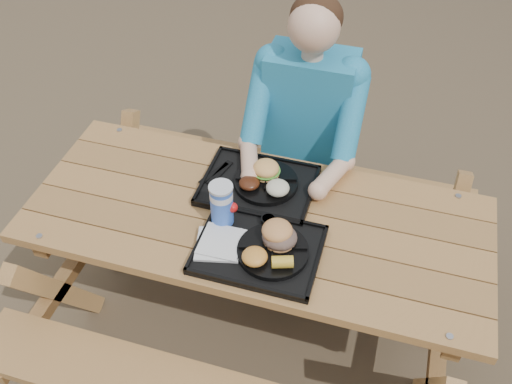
# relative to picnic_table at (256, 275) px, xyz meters

# --- Properties ---
(ground) EXTENTS (60.00, 60.00, 0.00)m
(ground) POSITION_rel_picnic_table_xyz_m (0.00, 0.00, -0.38)
(ground) COLOR #999999
(ground) RESTS_ON ground
(picnic_table) EXTENTS (1.80, 1.49, 0.75)m
(picnic_table) POSITION_rel_picnic_table_xyz_m (0.00, 0.00, 0.00)
(picnic_table) COLOR #999999
(picnic_table) RESTS_ON ground
(tray_near) EXTENTS (0.45, 0.35, 0.02)m
(tray_near) POSITION_rel_picnic_table_xyz_m (0.06, -0.17, 0.39)
(tray_near) COLOR black
(tray_near) RESTS_ON picnic_table
(tray_far) EXTENTS (0.45, 0.35, 0.02)m
(tray_far) POSITION_rel_picnic_table_xyz_m (-0.04, 0.15, 0.39)
(tray_far) COLOR black
(tray_far) RESTS_ON picnic_table
(plate_near) EXTENTS (0.26, 0.26, 0.02)m
(plate_near) POSITION_rel_picnic_table_xyz_m (0.12, -0.18, 0.41)
(plate_near) COLOR black
(plate_near) RESTS_ON tray_near
(plate_far) EXTENTS (0.26, 0.26, 0.02)m
(plate_far) POSITION_rel_picnic_table_xyz_m (-0.01, 0.16, 0.41)
(plate_far) COLOR black
(plate_far) RESTS_ON tray_far
(napkin_stack) EXTENTS (0.19, 0.19, 0.02)m
(napkin_stack) POSITION_rel_picnic_table_xyz_m (-0.08, -0.20, 0.40)
(napkin_stack) COLOR silver
(napkin_stack) RESTS_ON tray_near
(soda_cup) EXTENTS (0.09, 0.09, 0.17)m
(soda_cup) POSITION_rel_picnic_table_xyz_m (-0.11, -0.08, 0.48)
(soda_cup) COLOR blue
(soda_cup) RESTS_ON tray_near
(condiment_bbq) EXTENTS (0.06, 0.06, 0.03)m
(condiment_bbq) POSITION_rel_picnic_table_xyz_m (0.06, -0.05, 0.41)
(condiment_bbq) COLOR black
(condiment_bbq) RESTS_ON tray_near
(condiment_mustard) EXTENTS (0.04, 0.04, 0.03)m
(condiment_mustard) POSITION_rel_picnic_table_xyz_m (0.12, -0.05, 0.41)
(condiment_mustard) COLOR gold
(condiment_mustard) RESTS_ON tray_near
(sandwich) EXTENTS (0.12, 0.12, 0.12)m
(sandwich) POSITION_rel_picnic_table_xyz_m (0.13, -0.13, 0.48)
(sandwich) COLOR #CE8548
(sandwich) RESTS_ON plate_near
(mac_cheese) EXTENTS (0.09, 0.09, 0.05)m
(mac_cheese) POSITION_rel_picnic_table_xyz_m (0.07, -0.25, 0.44)
(mac_cheese) COLOR gold
(mac_cheese) RESTS_ON plate_near
(corn_cob) EXTENTS (0.10, 0.10, 0.04)m
(corn_cob) POSITION_rel_picnic_table_xyz_m (0.17, -0.24, 0.44)
(corn_cob) COLOR gold
(corn_cob) RESTS_ON plate_near
(cutlery_far) EXTENTS (0.07, 0.16, 0.01)m
(cutlery_far) POSITION_rel_picnic_table_xyz_m (-0.21, 0.17, 0.40)
(cutlery_far) COLOR black
(cutlery_far) RESTS_ON tray_far
(burger) EXTENTS (0.11, 0.11, 0.10)m
(burger) POSITION_rel_picnic_table_xyz_m (-0.02, 0.20, 0.46)
(burger) COLOR #ECA453
(burger) RESTS_ON plate_far
(baked_beans) EXTENTS (0.08, 0.08, 0.04)m
(baked_beans) POSITION_rel_picnic_table_xyz_m (-0.06, 0.11, 0.43)
(baked_beans) COLOR #441D0D
(baked_beans) RESTS_ON plate_far
(potato_salad) EXTENTS (0.09, 0.09, 0.05)m
(potato_salad) POSITION_rel_picnic_table_xyz_m (0.06, 0.11, 0.44)
(potato_salad) COLOR beige
(potato_salad) RESTS_ON plate_far
(diner) EXTENTS (0.48, 0.84, 1.28)m
(diner) POSITION_rel_picnic_table_xyz_m (0.07, 0.58, 0.27)
(diner) COLOR #19AAB5
(diner) RESTS_ON ground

